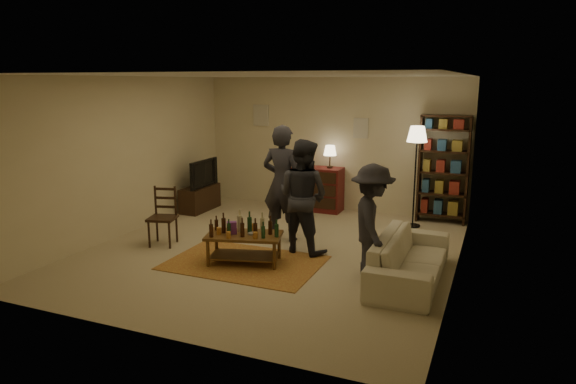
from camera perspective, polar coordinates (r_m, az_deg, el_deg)
The scene contains 13 objects.
floor at distance 8.15m, azimuth -1.76°, elevation -6.51°, with size 6.00×6.00×0.00m, color #C6B793.
room_shell at distance 10.75m, azimuth 1.60°, elevation 7.93°, with size 6.00×6.00×6.00m.
rug at distance 7.63m, azimuth -4.85°, elevation -7.82°, with size 2.20×1.50×0.01m, color #974621.
coffee_table at distance 7.51m, azimuth -4.93°, elevation -5.00°, with size 1.20×0.85×0.78m.
dining_chair at distance 8.58m, azimuth -13.66°, elevation -2.37°, with size 0.51×0.51×0.97m.
tv_stand at distance 10.71m, azimuth -9.75°, elevation 0.01°, with size 0.40×1.00×1.06m.
dresser at distance 10.53m, azimuth 3.36°, elevation 0.47°, with size 1.00×0.50×1.36m.
bookshelf at distance 9.98m, azimuth 16.87°, elevation 2.56°, with size 0.90×0.34×2.02m.
floor_lamp at distance 9.43m, azimuth 14.13°, elevation 5.47°, with size 0.36×0.36×1.84m.
sofa at distance 7.09m, azimuth 13.39°, elevation -7.17°, with size 2.08×0.81×0.61m, color beige.
person_left at distance 8.48m, azimuth -0.62°, elevation 0.99°, with size 0.70×0.46×1.93m, color #26252D.
person_right at distance 7.89m, azimuth 1.66°, elevation -0.48°, with size 0.86×0.67×1.77m, color #27272E.
person_by_sofa at distance 6.92m, azimuth 9.32°, elevation -3.33°, with size 1.01×0.58×1.56m, color #28272F.
Camera 1 is at (3.19, -7.02, 2.62)m, focal length 32.00 mm.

